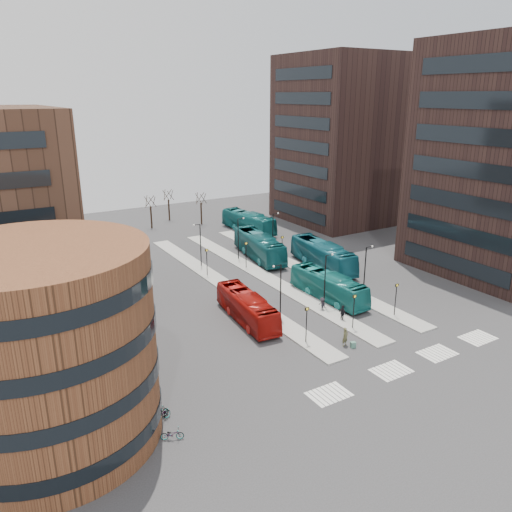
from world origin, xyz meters
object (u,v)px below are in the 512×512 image
teal_bus_d (248,222)px  bicycle_mid (159,414)px  bicycle_far (160,416)px  commuter_c (322,304)px  teal_bus_b (259,246)px  commuter_a (240,313)px  traveller (345,337)px  bicycle_near (172,434)px  red_bus (247,307)px  teal_bus_c (323,255)px  teal_bus_a (328,286)px  commuter_b (343,313)px  suitcase (353,345)px

teal_bus_d → bicycle_mid: (-32.82, -42.88, -1.22)m
bicycle_far → commuter_c: bearing=-87.5°
teal_bus_b → commuter_a: 21.65m
teal_bus_d → traveller: (-13.29, -41.19, -0.81)m
bicycle_near → red_bus: bearing=-20.5°
teal_bus_c → teal_bus_d: bearing=94.0°
teal_bus_a → teal_bus_c: (6.47, 9.23, 0.22)m
teal_bus_d → bicycle_far: 54.28m
teal_bus_a → commuter_c: 3.67m
teal_bus_b → commuter_c: teal_bus_b is taller
teal_bus_b → commuter_b: 23.34m
commuter_b → bicycle_near: commuter_b is taller
traveller → commuter_b: traveller is taller
commuter_a → commuter_c: bearing=179.1°
traveller → teal_bus_c: bearing=47.2°
teal_bus_a → traveller: bearing=-122.8°
bicycle_near → bicycle_mid: 2.62m
teal_bus_c → commuter_b: size_ratio=7.49×
commuter_a → teal_bus_c: bearing=-139.2°
bicycle_far → teal_bus_b: bearing=-62.6°
red_bus → commuter_c: 8.82m
bicycle_far → bicycle_near: bearing=159.5°
teal_bus_d → bicycle_mid: size_ratio=7.13×
teal_bus_c → teal_bus_d: size_ratio=1.04×
bicycle_mid → bicycle_far: bicycle_mid is taller
bicycle_near → teal_bus_d: bearing=-10.9°
commuter_a → commuter_b: size_ratio=0.98×
bicycle_near → commuter_a: bearing=-18.3°
teal_bus_d → bicycle_near: teal_bus_d is taller
teal_bus_d → bicycle_mid: teal_bus_d is taller
red_bus → bicycle_near: size_ratio=6.73×
traveller → bicycle_near: bearing=-177.4°
traveller → commuter_c: 8.34m
commuter_c → teal_bus_d: bearing=161.2°
commuter_a → bicycle_far: size_ratio=0.89×
commuter_a → bicycle_near: bearing=61.4°
suitcase → teal_bus_b: teal_bus_b is taller
traveller → suitcase: bearing=-70.0°
teal_bus_a → bicycle_far: bearing=-156.7°
commuter_b → bicycle_near: (-23.03, -8.76, -0.44)m
red_bus → teal_bus_c: size_ratio=0.85×
suitcase → teal_bus_c: teal_bus_c is taller
teal_bus_c → bicycle_far: 38.42m
commuter_c → bicycle_mid: commuter_c is taller
red_bus → commuter_a: 1.04m
teal_bus_a → bicycle_near: (-25.52, -14.30, -1.17)m
suitcase → red_bus: size_ratio=0.05×
teal_bus_b → bicycle_far: 39.78m
commuter_a → bicycle_mid: 18.10m
bicycle_mid → commuter_c: bearing=-81.6°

